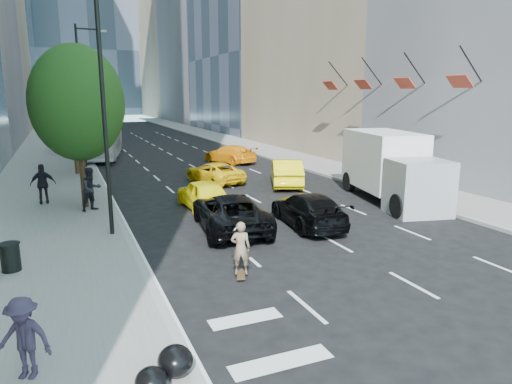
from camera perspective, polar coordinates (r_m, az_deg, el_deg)
name	(u,v)px	position (r m, az deg, el deg)	size (l,w,h in m)	color
ground	(313,247)	(16.60, 7.12, -6.87)	(160.00, 160.00, 0.00)	black
sidewalk_left	(51,156)	(43.87, -24.23, 4.14)	(6.00, 120.00, 0.15)	slate
sidewalk_right	(251,146)	(47.39, -0.57, 5.73)	(4.00, 120.00, 0.15)	slate
tower_right_far	(188,9)	(117.14, -8.44, 21.68)	(20.00, 24.00, 50.00)	#82715A
lamp_near	(107,82)	(17.62, -18.13, 12.97)	(2.13, 0.22, 10.00)	black
lamp_far	(83,88)	(35.58, -20.83, 12.08)	(2.13, 0.22, 10.00)	black
tree_near	(78,103)	(22.55, -21.41, 10.29)	(4.20, 4.20, 7.46)	#322613
tree_mid	(71,95)	(32.54, -22.09, 11.17)	(4.50, 4.50, 7.99)	#322613
tree_far	(68,102)	(45.55, -22.41, 10.31)	(3.90, 3.90, 6.92)	#322613
traffic_signal	(75,105)	(53.57, -21.66, 10.09)	(2.48, 0.53, 5.20)	black
facade_flags	(384,81)	(30.01, 15.76, 13.25)	(1.85, 13.30, 2.05)	black
skateboarder	(241,252)	(13.62, -1.94, -7.47)	(0.59, 0.39, 1.62)	#77634A
black_sedan_lincoln	(230,212)	(18.33, -3.25, -2.53)	(2.46, 5.34, 1.48)	black
black_sedan_mercedes	(308,209)	(19.07, 6.51, -2.15)	(1.95, 4.80, 1.39)	black
taxi_a	(203,194)	(21.85, -6.62, -0.24)	(1.71, 4.24, 1.45)	#FFEC0D
taxi_b	(286,172)	(27.30, 3.82, 2.47)	(1.69, 4.86, 1.60)	yellow
taxi_c	(214,173)	(28.25, -5.23, 2.43)	(2.10, 4.56, 1.27)	yellow
taxi_d	(230,154)	(36.44, -3.31, 4.76)	(1.97, 4.84, 1.40)	#FF9B0D
city_bus	(102,140)	(41.72, -18.65, 6.21)	(2.55, 10.91, 3.04)	silver
box_truck	(391,167)	(24.10, 16.57, 3.01)	(4.13, 7.64, 3.47)	silver
pedestrian_a	(91,189)	(22.03, -19.89, 0.33)	(0.97, 0.75, 1.99)	black
pedestrian_b	(43,184)	(24.31, -25.08, 0.91)	(1.14, 0.48, 1.95)	black
pedestrian_c	(24,338)	(9.86, -27.03, -15.96)	(1.04, 0.60, 1.61)	#2B2234
trash_can	(10,258)	(15.70, -28.35, -7.23)	(0.56, 0.56, 0.83)	black
garbage_bags	(166,369)	(9.17, -11.18, -20.87)	(1.16, 1.12, 0.57)	black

